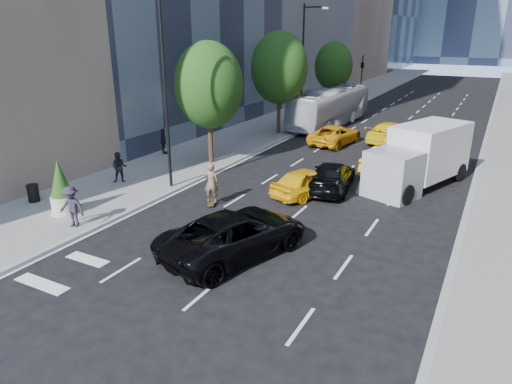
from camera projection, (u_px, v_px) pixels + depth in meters
The scene contains 22 objects.
ground at pixel (237, 241), 18.63m from camera, with size 160.00×160.00×0.00m, color black.
sidewalk_left at pixel (308, 112), 47.51m from camera, with size 6.00×120.00×0.15m, color slate.
lamp_near at pixel (167, 79), 22.80m from camera, with size 2.13×0.22×10.00m.
lamp_far at pixel (305, 60), 37.75m from camera, with size 2.13×0.22×10.00m.
tree_near at pixel (209, 85), 27.63m from camera, with size 4.20×4.20×7.46m.
tree_mid at pixel (279, 68), 35.82m from camera, with size 4.50×4.50×7.99m.
tree_far at pixel (333, 66), 46.84m from camera, with size 3.90×3.90×6.92m.
traffic_signal at pixel (362, 65), 53.26m from camera, with size 2.48×0.53×5.20m.
skateboarder at pixel (211, 186), 22.20m from camera, with size 0.73×0.48×2.00m, color brown.
black_sedan_lincoln at pixel (235, 234), 17.29m from camera, with size 2.83×6.13×1.70m, color black.
black_sedan_mercedes at pixel (332, 176), 24.49m from camera, with size 2.07×5.09×1.48m, color black.
taxi_a at pixel (307, 182), 23.60m from camera, with size 1.73×4.30×1.47m, color #F7B70D.
taxi_b at pixel (391, 160), 27.32m from camera, with size 1.71×4.90×1.62m, color #D6C20B.
taxi_c at pixel (335, 135), 34.22m from camera, with size 2.40×5.21×1.45m, color orange.
taxi_d at pixel (392, 133), 34.66m from camera, with size 2.17×5.33×1.55m, color yellow.
city_bus at pixel (330, 107), 40.63m from camera, with size 2.78×11.86×3.30m, color silver.
box_truck at pixel (420, 156), 24.67m from camera, with size 4.72×7.37×3.32m.
pedestrian_a at pixel (119, 167), 25.09m from camera, with size 0.83×0.65×1.71m, color black.
pedestrian_b at pixel (164, 141), 30.93m from camera, with size 1.02×0.42×1.74m, color black.
pedestrian_c at pixel (72, 207), 19.37m from camera, with size 1.18×0.68×1.82m, color #292132.
trash_can at pixel (33, 193), 22.43m from camera, with size 0.54×0.54×0.81m, color black.
planter_shrub at pixel (61, 188), 20.71m from camera, with size 1.07×1.07×2.56m.
Camera 1 is at (8.63, -14.51, 8.17)m, focal length 32.00 mm.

